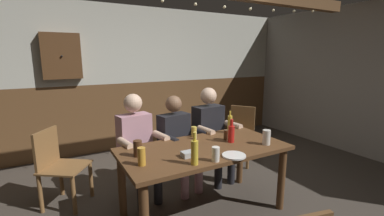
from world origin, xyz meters
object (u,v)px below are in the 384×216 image
(pint_glass_5, at_px, (216,154))
(wall_dart_cabinet, at_px, (61,56))
(chair_empty_near_right, at_px, (58,165))
(chair_empty_near_left, at_px, (240,132))
(table_candle, at_px, (195,136))
(pint_glass_1, at_px, (138,148))
(pint_glass_3, at_px, (226,135))
(person_2, at_px, (211,130))
(bottle_2, at_px, (230,124))
(person_0, at_px, (137,142))
(condiment_caddy, at_px, (189,154))
(pint_glass_2, at_px, (142,156))
(person_1, at_px, (178,138))
(plate_0, at_px, (234,155))
(pint_glass_0, at_px, (194,132))
(bottle_1, at_px, (231,133))
(bottle_0, at_px, (195,152))
(pint_glass_4, at_px, (266,137))
(dining_table, at_px, (204,157))

(pint_glass_5, bearing_deg, wall_dart_cabinet, 110.46)
(chair_empty_near_right, xyz_separation_m, pint_glass_5, (1.24, -1.31, 0.34))
(chair_empty_near_left, relative_size, table_candle, 11.00)
(pint_glass_1, bearing_deg, pint_glass_3, -0.33)
(person_2, distance_m, bottle_2, 0.41)
(chair_empty_near_right, bearing_deg, wall_dart_cabinet, -153.59)
(person_0, xyz_separation_m, condiment_caddy, (0.25, -0.81, 0.09))
(pint_glass_2, distance_m, pint_glass_5, 0.65)
(bottle_2, relative_size, pint_glass_3, 2.40)
(person_1, bearing_deg, chair_empty_near_right, -21.78)
(chair_empty_near_right, height_order, pint_glass_2, pint_glass_2)
(condiment_caddy, bearing_deg, plate_0, -28.59)
(chair_empty_near_left, xyz_separation_m, pint_glass_0, (-1.18, -0.57, 0.33))
(pint_glass_5, bearing_deg, bottle_1, 38.60)
(table_candle, bearing_deg, condiment_caddy, -126.05)
(pint_glass_5, bearing_deg, table_candle, 76.12)
(chair_empty_near_right, height_order, pint_glass_5, same)
(pint_glass_0, height_order, pint_glass_1, pint_glass_1)
(pint_glass_0, relative_size, pint_glass_1, 0.76)
(bottle_2, height_order, pint_glass_0, bottle_2)
(person_0, distance_m, chair_empty_near_right, 0.91)
(bottle_0, xyz_separation_m, wall_dart_cabinet, (-0.82, 2.71, 0.81))
(chair_empty_near_right, height_order, plate_0, chair_empty_near_right)
(person_2, relative_size, wall_dart_cabinet, 1.80)
(condiment_caddy, height_order, bottle_1, bottle_1)
(chair_empty_near_right, xyz_separation_m, pint_glass_0, (1.43, -0.57, 0.33))
(chair_empty_near_left, distance_m, pint_glass_3, 1.31)
(pint_glass_4, distance_m, wall_dart_cabinet, 3.27)
(bottle_0, distance_m, pint_glass_3, 0.78)
(person_0, height_order, person_1, person_0)
(dining_table, bearing_deg, pint_glass_2, -169.74)
(plate_0, height_order, pint_glass_2, pint_glass_2)
(table_candle, xyz_separation_m, bottle_2, (0.49, 0.00, 0.07))
(bottle_1, xyz_separation_m, pint_glass_0, (-0.25, 0.38, -0.04))
(table_candle, distance_m, pint_glass_5, 0.67)
(person_0, height_order, plate_0, person_0)
(person_1, relative_size, condiment_caddy, 8.49)
(person_2, relative_size, pint_glass_2, 7.89)
(chair_empty_near_left, xyz_separation_m, bottle_1, (-0.93, -0.95, 0.37))
(dining_table, bearing_deg, chair_empty_near_left, 36.69)
(bottle_2, xyz_separation_m, pint_glass_0, (-0.46, 0.09, -0.05))
(chair_empty_near_left, height_order, pint_glass_1, pint_glass_1)
(table_candle, xyz_separation_m, pint_glass_5, (-0.16, -0.65, 0.03))
(person_1, height_order, pint_glass_5, person_1)
(dining_table, relative_size, pint_glass_4, 10.81)
(plate_0, xyz_separation_m, pint_glass_4, (0.51, 0.10, 0.07))
(pint_glass_5, bearing_deg, person_1, 83.31)
(person_0, height_order, pint_glass_1, person_0)
(chair_empty_near_right, distance_m, plate_0, 1.97)
(dining_table, bearing_deg, bottle_0, -132.34)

